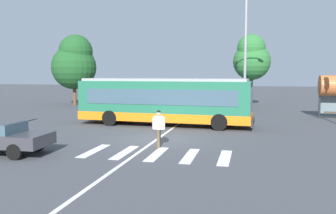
{
  "coord_description": "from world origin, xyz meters",
  "views": [
    {
      "loc": [
        4.61,
        -17.35,
        3.38
      ],
      "look_at": [
        -0.32,
        3.95,
        1.3
      ],
      "focal_mm": 37.67,
      "sensor_mm": 36.0,
      "label": 1
    }
  ],
  "objects_px": {
    "city_transit_bus": "(164,101)",
    "pedestrian_crossing_street": "(159,126)",
    "parked_car_silver": "(176,100)",
    "parked_car_white": "(151,100)",
    "parked_car_teal": "(234,101)",
    "parked_car_blue": "(204,101)",
    "twin_arm_street_lamp": "(246,41)",
    "background_tree_left": "(75,63)",
    "background_tree_right": "(252,58)"
  },
  "relations": [
    {
      "from": "parked_car_white",
      "to": "twin_arm_street_lamp",
      "type": "relative_size",
      "value": 0.48
    },
    {
      "from": "city_transit_bus",
      "to": "parked_car_white",
      "type": "height_order",
      "value": "city_transit_bus"
    },
    {
      "from": "parked_car_white",
      "to": "twin_arm_street_lamp",
      "type": "height_order",
      "value": "twin_arm_street_lamp"
    },
    {
      "from": "background_tree_left",
      "to": "parked_car_blue",
      "type": "bearing_deg",
      "value": -4.57
    },
    {
      "from": "parked_car_blue",
      "to": "parked_car_white",
      "type": "bearing_deg",
      "value": 174.88
    },
    {
      "from": "parked_car_silver",
      "to": "parked_car_blue",
      "type": "distance_m",
      "value": 2.76
    },
    {
      "from": "city_transit_bus",
      "to": "parked_car_silver",
      "type": "height_order",
      "value": "city_transit_bus"
    },
    {
      "from": "parked_car_blue",
      "to": "parked_car_teal",
      "type": "distance_m",
      "value": 2.81
    },
    {
      "from": "city_transit_bus",
      "to": "background_tree_right",
      "type": "height_order",
      "value": "background_tree_right"
    },
    {
      "from": "parked_car_blue",
      "to": "parked_car_teal",
      "type": "height_order",
      "value": "same"
    },
    {
      "from": "pedestrian_crossing_street",
      "to": "parked_car_white",
      "type": "relative_size",
      "value": 0.38
    },
    {
      "from": "city_transit_bus",
      "to": "pedestrian_crossing_street",
      "type": "xyz_separation_m",
      "value": [
        1.39,
        -6.83,
        -0.62
      ]
    },
    {
      "from": "city_transit_bus",
      "to": "parked_car_silver",
      "type": "distance_m",
      "value": 11.68
    },
    {
      "from": "pedestrian_crossing_street",
      "to": "twin_arm_street_lamp",
      "type": "xyz_separation_m",
      "value": [
        3.63,
        13.07,
        4.92
      ]
    },
    {
      "from": "parked_car_silver",
      "to": "parked_car_white",
      "type": "bearing_deg",
      "value": 177.16
    },
    {
      "from": "pedestrian_crossing_street",
      "to": "twin_arm_street_lamp",
      "type": "bearing_deg",
      "value": 74.46
    },
    {
      "from": "parked_car_white",
      "to": "parked_car_blue",
      "type": "height_order",
      "value": "same"
    },
    {
      "from": "parked_car_blue",
      "to": "city_transit_bus",
      "type": "bearing_deg",
      "value": -95.91
    },
    {
      "from": "parked_car_white",
      "to": "parked_car_silver",
      "type": "relative_size",
      "value": 1.0
    },
    {
      "from": "parked_car_blue",
      "to": "background_tree_right",
      "type": "xyz_separation_m",
      "value": [
        4.39,
        3.79,
        4.23
      ]
    },
    {
      "from": "twin_arm_street_lamp",
      "to": "background_tree_left",
      "type": "bearing_deg",
      "value": 161.22
    },
    {
      "from": "pedestrian_crossing_street",
      "to": "background_tree_right",
      "type": "bearing_deg",
      "value": 79.2
    },
    {
      "from": "city_transit_bus",
      "to": "twin_arm_street_lamp",
      "type": "relative_size",
      "value": 1.2
    },
    {
      "from": "parked_car_teal",
      "to": "parked_car_white",
      "type": "bearing_deg",
      "value": 177.48
    },
    {
      "from": "parked_car_white",
      "to": "parked_car_silver",
      "type": "bearing_deg",
      "value": -2.84
    },
    {
      "from": "city_transit_bus",
      "to": "twin_arm_street_lamp",
      "type": "distance_m",
      "value": 9.09
    },
    {
      "from": "parked_car_teal",
      "to": "twin_arm_street_lamp",
      "type": "bearing_deg",
      "value": -78.22
    },
    {
      "from": "pedestrian_crossing_street",
      "to": "parked_car_blue",
      "type": "xyz_separation_m",
      "value": [
        -0.23,
        18.02,
        -0.2
      ]
    },
    {
      "from": "parked_car_silver",
      "to": "twin_arm_street_lamp",
      "type": "relative_size",
      "value": 0.48
    },
    {
      "from": "parked_car_white",
      "to": "parked_car_blue",
      "type": "relative_size",
      "value": 1.01
    },
    {
      "from": "parked_car_white",
      "to": "background_tree_left",
      "type": "distance_m",
      "value": 9.41
    },
    {
      "from": "parked_car_silver",
      "to": "background_tree_right",
      "type": "height_order",
      "value": "background_tree_right"
    },
    {
      "from": "parked_car_silver",
      "to": "background_tree_right",
      "type": "relative_size",
      "value": 0.62
    },
    {
      "from": "parked_car_silver",
      "to": "city_transit_bus",
      "type": "bearing_deg",
      "value": -82.19
    },
    {
      "from": "parked_car_teal",
      "to": "city_transit_bus",
      "type": "bearing_deg",
      "value": -109.3
    },
    {
      "from": "city_transit_bus",
      "to": "parked_car_silver",
      "type": "relative_size",
      "value": 2.52
    },
    {
      "from": "parked_car_teal",
      "to": "background_tree_left",
      "type": "bearing_deg",
      "value": 176.61
    },
    {
      "from": "city_transit_bus",
      "to": "background_tree_right",
      "type": "relative_size",
      "value": 1.56
    },
    {
      "from": "parked_car_teal",
      "to": "background_tree_right",
      "type": "relative_size",
      "value": 0.63
    },
    {
      "from": "pedestrian_crossing_street",
      "to": "parked_car_white",
      "type": "height_order",
      "value": "pedestrian_crossing_street"
    },
    {
      "from": "city_transit_bus",
      "to": "pedestrian_crossing_street",
      "type": "bearing_deg",
      "value": -78.5
    },
    {
      "from": "city_transit_bus",
      "to": "background_tree_right",
      "type": "distance_m",
      "value": 16.33
    },
    {
      "from": "background_tree_left",
      "to": "background_tree_right",
      "type": "relative_size",
      "value": 1.02
    },
    {
      "from": "parked_car_blue",
      "to": "parked_car_teal",
      "type": "relative_size",
      "value": 0.98
    },
    {
      "from": "twin_arm_street_lamp",
      "to": "parked_car_white",
      "type": "bearing_deg",
      "value": 149.58
    },
    {
      "from": "parked_car_white",
      "to": "parked_car_teal",
      "type": "bearing_deg",
      "value": -2.52
    },
    {
      "from": "parked_car_white",
      "to": "parked_car_teal",
      "type": "distance_m",
      "value": 8.22
    },
    {
      "from": "pedestrian_crossing_street",
      "to": "parked_car_silver",
      "type": "relative_size",
      "value": 0.38
    },
    {
      "from": "parked_car_teal",
      "to": "twin_arm_street_lamp",
      "type": "xyz_separation_m",
      "value": [
        1.06,
        -5.08,
        5.12
      ]
    },
    {
      "from": "pedestrian_crossing_street",
      "to": "city_transit_bus",
      "type": "bearing_deg",
      "value": 101.5
    }
  ]
}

